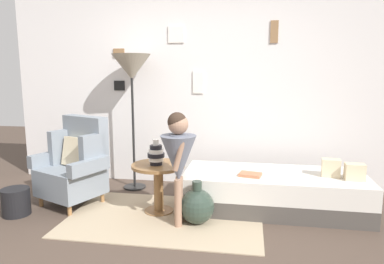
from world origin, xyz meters
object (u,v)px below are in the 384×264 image
Objects in this scene: side_table at (158,178)px; person_child at (178,154)px; vase_striped at (156,154)px; demijohn_near at (197,206)px; book_on_daybed at (250,175)px; armchair at (75,165)px; daybed at (274,191)px; floor_lamp at (132,71)px; magazine_basket at (16,202)px.

person_child reaches higher than side_table.
demijohn_near is (0.46, -0.20, -0.45)m from vase_striped.
armchair is at bearing -179.64° from book_on_daybed.
person_child is at bearing -46.33° from side_table.
daybed is 2.17m from floor_lamp.
daybed is 1.24m from side_table.
book_on_daybed is 0.52× the size of demijohn_near.
book_on_daybed is at bearing 34.32° from demijohn_near.
side_table is at bearing -6.74° from armchair.
demijohn_near is (-0.76, -0.49, -0.03)m from daybed.
armchair is 0.58× the size of floor_lamp.
side_table is at bearing -55.05° from floor_lamp.
vase_striped is (-0.02, -0.02, 0.26)m from side_table.
person_child is at bearing -148.91° from daybed.
magazine_basket is (-1.71, -0.03, -0.56)m from person_child.
book_on_daybed reaches higher than daybed.
book_on_daybed reaches higher than magazine_basket.
person_child is 4.99× the size of book_on_daybed.
daybed reaches higher than magazine_basket.
magazine_basket is at bearing -168.31° from vase_striped.
demijohn_near reaches higher than magazine_basket.
vase_striped is 1.23m from floor_lamp.
magazine_basket is (-0.93, -1.03, -1.34)m from floor_lamp.
side_table is at bearing 12.26° from magazine_basket.
side_table reaches higher than magazine_basket.
person_child is at bearing -148.37° from book_on_daybed.
side_table is at bearing -167.20° from daybed.
floor_lamp is 1.53× the size of person_child.
daybed is at bearing 32.81° from demijohn_near.
person_child is (0.78, -1.01, -0.78)m from floor_lamp.
floor_lamp reaches higher than book_on_daybed.
vase_striped is 0.24× the size of person_child.
floor_lamp is at bearing 135.20° from demijohn_near.
vase_striped is 1.21× the size of book_on_daybed.
armchair is 1.93m from book_on_daybed.
person_child is (1.25, -0.40, 0.26)m from armchair.
daybed is 0.90m from demijohn_near.
person_child is at bearing -42.79° from vase_striped.
vase_striped reaches higher than daybed.
side_table reaches higher than daybed.
floor_lamp reaches higher than magazine_basket.
demijohn_near is (1.42, -0.33, -0.26)m from armchair.
demijohn_near is 1.88m from magazine_basket.
daybed is at bearing 29.64° from book_on_daybed.
daybed is 1.32m from vase_striped.
magazine_basket is (-1.88, -0.10, -0.03)m from demijohn_near.
person_child is 0.84m from book_on_daybed.
vase_striped is at bearing -171.34° from book_on_daybed.
book_on_daybed is at bearing -150.36° from daybed.
side_table is (-1.20, -0.27, 0.17)m from daybed.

